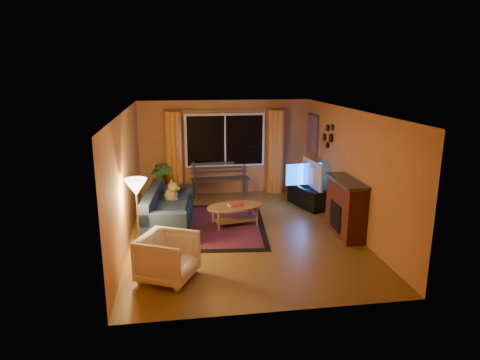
{
  "coord_description": "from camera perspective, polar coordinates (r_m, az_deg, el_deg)",
  "views": [
    {
      "loc": [
        -1.27,
        -8.16,
        3.27
      ],
      "look_at": [
        0.0,
        0.3,
        1.05
      ],
      "focal_mm": 32.0,
      "sensor_mm": 36.0,
      "label": 1
    }
  ],
  "objects": [
    {
      "name": "curtain_rod",
      "position": [
        11.18,
        -2.0,
        9.3
      ],
      "size": [
        3.2,
        0.03,
        0.03
      ],
      "primitive_type": "cylinder",
      "rotation": [
        0.0,
        1.57,
        0.0
      ],
      "color": "#BF8C3F",
      "rests_on": "wall_back"
    },
    {
      "name": "floor_lamp",
      "position": [
        7.81,
        -13.47,
        -4.99
      ],
      "size": [
        0.24,
        0.24,
        1.42
      ],
      "primitive_type": "cylinder",
      "rotation": [
        0.0,
        0.0,
        -0.02
      ],
      "color": "#BF8C3F",
      "rests_on": "ground"
    },
    {
      "name": "fireplace",
      "position": [
        8.87,
        13.93,
        -3.76
      ],
      "size": [
        0.4,
        1.2,
        1.1
      ],
      "primitive_type": "cube",
      "color": "maroon",
      "rests_on": "ground"
    },
    {
      "name": "painting",
      "position": [
        11.29,
        9.62,
        6.09
      ],
      "size": [
        0.04,
        0.76,
        0.96
      ],
      "primitive_type": "cube",
      "color": "orange",
      "rests_on": "wall_right"
    },
    {
      "name": "armchair",
      "position": [
        6.97,
        -9.62,
        -9.86
      ],
      "size": [
        1.03,
        1.06,
        0.83
      ],
      "primitive_type": "imported",
      "rotation": [
        0.0,
        0.0,
        1.12
      ],
      "color": "beige",
      "rests_on": "ground"
    },
    {
      "name": "dog",
      "position": [
        9.48,
        -9.19,
        -1.55
      ],
      "size": [
        0.41,
        0.52,
        0.52
      ],
      "primitive_type": null,
      "rotation": [
        0.0,
        0.0,
        -0.13
      ],
      "color": "olive",
      "rests_on": "sofa"
    },
    {
      "name": "mirror_cluster",
      "position": [
        10.19,
        11.6,
        5.95
      ],
      "size": [
        0.06,
        0.6,
        0.56
      ],
      "primitive_type": null,
      "color": "black",
      "rests_on": "wall_right"
    },
    {
      "name": "tv_console",
      "position": [
        10.6,
        8.91,
        -2.2
      ],
      "size": [
        0.72,
        1.25,
        0.49
      ],
      "primitive_type": "cube",
      "rotation": [
        0.0,
        0.0,
        0.3
      ],
      "color": "black",
      "rests_on": "ground"
    },
    {
      "name": "coffee_table",
      "position": [
        9.22,
        -0.68,
        -4.75
      ],
      "size": [
        1.43,
        1.43,
        0.45
      ],
      "primitive_type": "cylinder",
      "rotation": [
        0.0,
        0.0,
        0.18
      ],
      "color": "#A26D39",
      "rests_on": "ground"
    },
    {
      "name": "curtain_left",
      "position": [
        11.25,
        -8.8,
        3.35
      ],
      "size": [
        0.36,
        0.36,
        2.24
      ],
      "primitive_type": "cylinder",
      "color": "orange",
      "rests_on": "ground"
    },
    {
      "name": "rug",
      "position": [
        9.27,
        -2.3,
        -6.06
      ],
      "size": [
        2.06,
        2.97,
        0.02
      ],
      "primitive_type": "cube",
      "rotation": [
        0.0,
        0.0,
        -0.1
      ],
      "color": "maroon",
      "rests_on": "ground"
    },
    {
      "name": "wall_left",
      "position": [
        8.47,
        -14.99,
        0.24
      ],
      "size": [
        0.02,
        6.0,
        2.5
      ],
      "primitive_type": "cube",
      "color": "#C47739",
      "rests_on": "ground"
    },
    {
      "name": "floor",
      "position": [
        8.89,
        0.29,
        -7.11
      ],
      "size": [
        4.5,
        6.0,
        0.02
      ],
      "primitive_type": "cube",
      "color": "brown",
      "rests_on": "ground"
    },
    {
      "name": "ceiling",
      "position": [
        8.3,
        0.31,
        9.29
      ],
      "size": [
        4.5,
        6.0,
        0.02
      ],
      "primitive_type": "cube",
      "color": "white",
      "rests_on": "ground"
    },
    {
      "name": "curtain_right",
      "position": [
        11.55,
        4.74,
        3.77
      ],
      "size": [
        0.36,
        0.36,
        2.24
      ],
      "primitive_type": "cylinder",
      "color": "orange",
      "rests_on": "ground"
    },
    {
      "name": "wall_right",
      "position": [
        9.12,
        14.48,
        1.28
      ],
      "size": [
        0.02,
        6.0,
        2.5
      ],
      "primitive_type": "cube",
      "color": "#C47739",
      "rests_on": "ground"
    },
    {
      "name": "television",
      "position": [
        10.45,
        9.03,
        0.8
      ],
      "size": [
        0.24,
        1.14,
        0.65
      ],
      "primitive_type": "imported",
      "rotation": [
        0.0,
        0.0,
        1.66
      ],
      "color": "black",
      "rests_on": "tv_console"
    },
    {
      "name": "potted_plant",
      "position": [
        11.09,
        -10.45,
        -0.37
      ],
      "size": [
        0.6,
        0.6,
        0.92
      ],
      "primitive_type": "imported",
      "rotation": [
        0.0,
        0.0,
        -0.17
      ],
      "color": "#235B1E",
      "rests_on": "ground"
    },
    {
      "name": "window",
      "position": [
        11.33,
        -1.99,
        5.29
      ],
      "size": [
        2.0,
        0.02,
        1.3
      ],
      "primitive_type": "cube",
      "color": "black",
      "rests_on": "wall_back"
    },
    {
      "name": "wall_back",
      "position": [
        11.42,
        -2.02,
        4.35
      ],
      "size": [
        4.5,
        0.02,
        2.5
      ],
      "primitive_type": "cube",
      "color": "#C47739",
      "rests_on": "ground"
    },
    {
      "name": "bench",
      "position": [
        11.38,
        -2.61,
        -0.97
      ],
      "size": [
        1.55,
        0.55,
        0.46
      ],
      "primitive_type": "cube",
      "rotation": [
        0.0,
        0.0,
        0.07
      ],
      "color": "#352E26",
      "rests_on": "ground"
    },
    {
      "name": "sofa",
      "position": [
        9.11,
        -9.46,
        -3.91
      ],
      "size": [
        1.08,
        2.14,
        0.84
      ],
      "primitive_type": "cube",
      "rotation": [
        0.0,
        0.0,
        -0.1
      ],
      "color": "#172231",
      "rests_on": "ground"
    }
  ]
}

